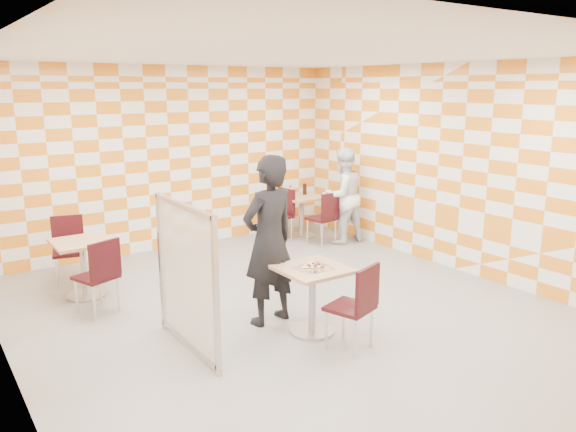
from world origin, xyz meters
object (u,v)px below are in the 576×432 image
(chair_second_side, at_px, (282,211))
(man_white, at_px, (343,196))
(second_table, at_px, (302,209))
(empty_table, at_px, (83,259))
(man_dark, at_px, (269,241))
(main_table, at_px, (313,289))
(sport_bottle, at_px, (291,191))
(chair_empty_far, at_px, (69,244))
(soda_bottle, at_px, (305,189))
(partition, at_px, (186,277))
(chair_empty_near, at_px, (100,271))
(chair_second_front, at_px, (326,214))
(chair_main_front, at_px, (358,301))

(chair_second_side, height_order, man_white, man_white)
(second_table, distance_m, man_white, 0.85)
(empty_table, height_order, man_dark, man_dark)
(main_table, distance_m, empty_table, 3.09)
(chair_second_side, relative_size, sport_bottle, 4.62)
(main_table, xyz_separation_m, man_dark, (-0.23, 0.51, 0.46))
(chair_second_side, relative_size, chair_empty_far, 1.00)
(soda_bottle, bearing_deg, partition, -140.46)
(chair_empty_far, relative_size, partition, 0.60)
(chair_second_side, height_order, man_dark, man_dark)
(empty_table, xyz_separation_m, sport_bottle, (3.87, 0.93, 0.33))
(partition, relative_size, man_white, 0.94)
(chair_empty_far, bearing_deg, partition, -80.65)
(man_dark, bearing_deg, second_table, -139.83)
(chair_empty_near, height_order, partition, partition)
(empty_table, relative_size, soda_bottle, 3.26)
(chair_empty_far, relative_size, man_white, 0.56)
(man_white, bearing_deg, chair_second_side, -37.62)
(man_white, bearing_deg, chair_empty_near, 12.75)
(second_table, distance_m, sport_bottle, 0.39)
(partition, bearing_deg, empty_table, 102.07)
(partition, distance_m, man_dark, 1.10)
(main_table, bearing_deg, chair_second_front, 49.46)
(chair_main_front, distance_m, man_white, 4.17)
(man_dark, xyz_separation_m, sport_bottle, (2.34, 2.95, -0.13))
(chair_second_front, height_order, chair_second_side, same)
(chair_main_front, distance_m, sport_bottle, 4.55)
(second_table, height_order, empty_table, same)
(chair_second_front, relative_size, man_white, 0.56)
(chair_second_front, xyz_separation_m, chair_empty_near, (-4.06, -0.87, 0.00))
(chair_empty_near, bearing_deg, man_white, 11.00)
(second_table, bearing_deg, main_table, -124.21)
(chair_second_front, distance_m, partition, 4.28)
(second_table, height_order, chair_empty_far, chair_empty_far)
(man_white, height_order, sport_bottle, man_white)
(chair_second_front, xyz_separation_m, man_white, (0.36, -0.01, 0.28))
(chair_empty_far, xyz_separation_m, soda_bottle, (4.19, 0.21, 0.31))
(partition, bearing_deg, chair_second_front, 32.61)
(chair_second_front, xyz_separation_m, chair_empty_far, (-4.07, 0.55, 0.00))
(man_dark, height_order, soda_bottle, man_dark)
(chair_main_front, distance_m, man_dark, 1.26)
(man_dark, xyz_separation_m, soda_bottle, (2.64, 2.94, -0.12))
(soda_bottle, bearing_deg, chair_empty_near, -158.61)
(chair_main_front, xyz_separation_m, man_white, (2.55, 3.30, 0.28))
(man_dark, bearing_deg, partition, -1.43)
(chair_main_front, height_order, chair_empty_far, same)
(main_table, xyz_separation_m, empty_table, (-1.77, 2.53, 0.00))
(empty_table, relative_size, man_white, 0.45)
(second_table, distance_m, chair_main_front, 4.56)
(second_table, distance_m, chair_second_side, 0.46)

